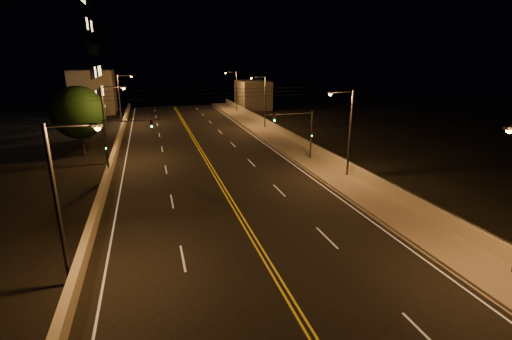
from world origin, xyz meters
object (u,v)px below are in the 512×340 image
object	(u,v)px
streetlight_5	(107,119)
streetlight_6	(121,96)
traffic_signal_left	(118,140)
building_tower	(1,36)
streetlight_1	(347,128)
streetlight_2	(263,98)
streetlight_3	(235,89)
tree_0	(78,113)
streetlight_4	(62,195)
traffic_signal_right	(302,130)
tree_1	(87,110)

from	to	relation	value
streetlight_5	streetlight_6	xyz separation A→B (m)	(0.00, 24.22, 0.00)
streetlight_6	traffic_signal_left	xyz separation A→B (m)	(1.17, -29.15, -1.27)
streetlight_5	streetlight_6	world-z (taller)	same
traffic_signal_left	building_tower	world-z (taller)	building_tower
streetlight_1	streetlight_5	xyz separation A→B (m)	(-21.39, 11.57, 0.00)
streetlight_2	streetlight_5	bearing A→B (deg)	-146.23
streetlight_3	tree_0	size ratio (longest dim) A/B	1.03
streetlight_1	tree_0	size ratio (longest dim) A/B	1.03
streetlight_3	streetlight_4	distance (m)	60.50
traffic_signal_right	tree_0	bearing A→B (deg)	158.81
streetlight_3	streetlight_1	bearing A→B (deg)	-90.00
traffic_signal_left	tree_1	distance (m)	20.50
streetlight_4	streetlight_6	xyz separation A→B (m)	(0.00, 47.23, 0.00)
streetlight_6	traffic_signal_right	xyz separation A→B (m)	(19.82, -29.15, -1.27)
streetlight_4	building_tower	size ratio (longest dim) A/B	0.28
streetlight_4	building_tower	distance (m)	48.96
streetlight_2	streetlight_4	bearing A→B (deg)	-119.82
streetlight_4	traffic_signal_right	world-z (taller)	streetlight_4
building_tower	streetlight_3	bearing A→B (deg)	16.63
streetlight_4	streetlight_3	bearing A→B (deg)	69.29
streetlight_1	tree_0	distance (m)	29.28
building_tower	tree_0	distance (m)	23.71
tree_1	streetlight_1	bearing A→B (deg)	-46.05
traffic_signal_right	tree_1	xyz separation A→B (m)	(-23.92, 19.80, 0.40)
streetlight_4	streetlight_6	distance (m)	47.23
streetlight_2	building_tower	world-z (taller)	building_tower
streetlight_2	tree_0	distance (m)	26.80
building_tower	tree_1	size ratio (longest dim) A/B	4.62
tree_0	tree_1	world-z (taller)	tree_0
building_tower	tree_1	distance (m)	16.75
streetlight_4	traffic_signal_left	bearing A→B (deg)	86.30
streetlight_2	streetlight_6	size ratio (longest dim) A/B	1.00
streetlight_1	streetlight_2	xyz separation A→B (m)	(0.00, 25.87, 0.00)
streetlight_2	traffic_signal_left	distance (m)	27.94
streetlight_4	streetlight_5	xyz separation A→B (m)	(0.00, 23.01, 0.00)
streetlight_3	streetlight_6	size ratio (longest dim) A/B	1.00
streetlight_4	tree_0	distance (m)	27.28
tree_0	streetlight_1	bearing A→B (deg)	-32.25
streetlight_2	streetlight_3	size ratio (longest dim) A/B	1.00
streetlight_5	streetlight_6	bearing A→B (deg)	90.00
streetlight_3	building_tower	bearing A→B (deg)	-163.37
building_tower	streetlight_1	bearing A→B (deg)	-43.13
streetlight_2	streetlight_4	world-z (taller)	same
streetlight_5	tree_0	bearing A→B (deg)	129.73
streetlight_3	tree_1	distance (m)	31.63
streetlight_1	traffic_signal_left	distance (m)	21.32
streetlight_4	traffic_signal_left	world-z (taller)	streetlight_4
tree_0	tree_1	xyz separation A→B (m)	(-0.73, 10.81, -1.10)
streetlight_1	tree_0	world-z (taller)	streetlight_1
streetlight_2	streetlight_6	bearing A→B (deg)	155.13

